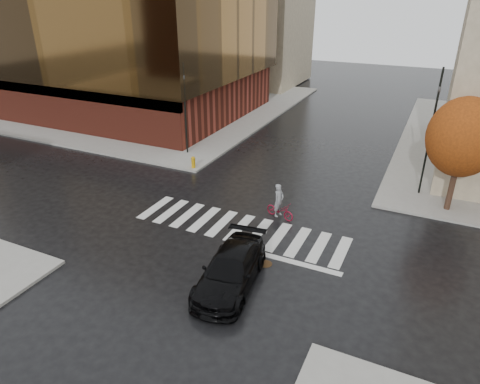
% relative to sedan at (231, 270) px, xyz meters
% --- Properties ---
extents(ground, '(120.00, 120.00, 0.00)m').
position_rel_sedan_xyz_m(ground, '(-1.74, 4.07, -0.77)').
color(ground, black).
rests_on(ground, ground).
extents(sidewalk_nw, '(30.00, 30.00, 0.15)m').
position_rel_sedan_xyz_m(sidewalk_nw, '(-22.74, 25.07, -0.69)').
color(sidewalk_nw, gray).
rests_on(sidewalk_nw, ground).
extents(crosswalk, '(12.00, 3.00, 0.01)m').
position_rel_sedan_xyz_m(crosswalk, '(-1.74, 4.57, -0.76)').
color(crosswalk, silver).
rests_on(crosswalk, ground).
extents(office_glass, '(27.00, 19.00, 16.00)m').
position_rel_sedan_xyz_m(office_glass, '(-23.74, 22.06, 7.51)').
color(office_glass, maroon).
rests_on(office_glass, sidewalk_nw).
extents(building_nw_far, '(14.00, 12.00, 20.00)m').
position_rel_sedan_xyz_m(building_nw_far, '(-17.74, 41.07, 9.38)').
color(building_nw_far, gray).
rests_on(building_nw_far, sidewalk_nw).
extents(tree_ne_a, '(3.80, 3.80, 6.50)m').
position_rel_sedan_xyz_m(tree_ne_a, '(8.26, 11.47, 3.69)').
color(tree_ne_a, '#332216').
rests_on(tree_ne_a, sidewalk_ne).
extents(sedan, '(2.81, 5.53, 1.54)m').
position_rel_sedan_xyz_m(sedan, '(0.00, 0.00, 0.00)').
color(sedan, black).
rests_on(sedan, ground).
extents(cyclist, '(1.89, 1.10, 2.03)m').
position_rel_sedan_xyz_m(cyclist, '(-0.23, 6.57, -0.08)').
color(cyclist, maroon).
rests_on(cyclist, ground).
extents(traffic_light_nw, '(0.18, 0.15, 6.81)m').
position_rel_sedan_xyz_m(traffic_light_nw, '(-10.29, 13.07, 3.21)').
color(traffic_light_nw, black).
rests_on(traffic_light_nw, sidewalk_nw).
extents(traffic_light_ne, '(0.17, 0.20, 7.64)m').
position_rel_sedan_xyz_m(traffic_light_ne, '(6.60, 13.07, 3.77)').
color(traffic_light_ne, black).
rests_on(traffic_light_ne, sidewalk_ne).
extents(fire_hydrant, '(0.30, 0.30, 0.84)m').
position_rel_sedan_xyz_m(fire_hydrant, '(-8.24, 10.57, -0.16)').
color(fire_hydrant, '#C28B0B').
rests_on(fire_hydrant, sidewalk_nw).
extents(manhole, '(0.72, 0.72, 0.01)m').
position_rel_sedan_xyz_m(manhole, '(0.79, 2.07, -0.76)').
color(manhole, '#483019').
rests_on(manhole, ground).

